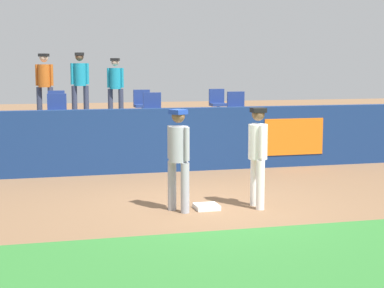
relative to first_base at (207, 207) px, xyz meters
name	(u,v)px	position (x,y,z in m)	size (l,w,h in m)	color
ground_plane	(210,207)	(0.09, 0.11, -0.04)	(60.00, 60.00, 0.00)	brown
grass_foreground_strip	(272,257)	(0.09, -2.80, -0.04)	(18.00, 2.80, 0.01)	#2D722D
first_base	(207,207)	(0.00, 0.00, 0.00)	(0.40, 0.40, 0.08)	white
player_fielder_home	(258,150)	(0.89, -0.09, 0.96)	(0.33, 0.54, 1.73)	white
player_runner_visitor	(178,153)	(-0.50, -0.04, 0.96)	(0.45, 0.45, 1.72)	#9EA3AD
field_wall	(165,140)	(0.10, 3.89, 0.69)	(18.00, 0.26, 1.46)	navy
bleacher_platform	(145,139)	(0.09, 6.46, 0.42)	(18.00, 4.80, 0.91)	#59595E
seat_front_center	(153,107)	(0.10, 5.33, 1.34)	(0.45, 0.44, 0.84)	#4C4C51
seat_back_right	(218,102)	(2.34, 7.13, 1.34)	(0.45, 0.44, 0.84)	#4C4C51
seat_back_center	(142,103)	(0.15, 7.13, 1.34)	(0.46, 0.44, 0.84)	#4C4C51
seat_back_left	(57,104)	(-2.19, 7.13, 1.34)	(0.45, 0.44, 0.84)	#4C4C51
seat_front_left	(57,109)	(-2.25, 5.33, 1.34)	(0.46, 0.44, 0.84)	#4C4C51
seat_front_right	(237,106)	(2.32, 5.33, 1.34)	(0.46, 0.44, 0.84)	#4C4C51
spectator_hooded	(80,80)	(-1.46, 8.33, 1.96)	(0.53, 0.36, 1.88)	#33384C
spectator_capped	(44,81)	(-2.47, 8.07, 1.94)	(0.49, 0.45, 1.84)	#33384C
spectator_casual	(115,84)	(-0.50, 7.85, 1.87)	(0.46, 0.42, 1.72)	#33384C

